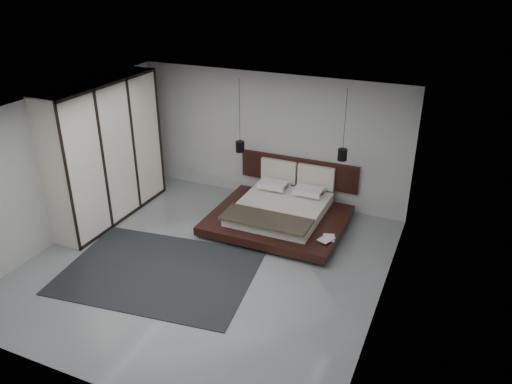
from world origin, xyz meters
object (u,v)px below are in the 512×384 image
at_px(pendant_right, 342,154).
at_px(wardrobe, 106,152).
at_px(lattice_screen, 142,132).
at_px(pendant_left, 240,146).
at_px(bed, 281,211).
at_px(rug, 159,272).

xyz_separation_m(pendant_right, wardrobe, (-4.44, -1.44, -0.12)).
relative_size(lattice_screen, pendant_left, 1.69).
relative_size(pendant_right, wardrobe, 0.48).
relative_size(bed, pendant_right, 1.90).
bearing_deg(lattice_screen, rug, -52.33).
relative_size(bed, wardrobe, 0.91).
bearing_deg(bed, wardrobe, -162.72).
bearing_deg(pendant_left, wardrobe, -147.69).
relative_size(bed, rug, 0.81).
relative_size(lattice_screen, rug, 0.80).
relative_size(wardrobe, rug, 0.89).
bearing_deg(rug, wardrobe, 145.54).
distance_m(lattice_screen, bed, 3.79).
bearing_deg(pendant_right, lattice_screen, 178.32).
xyz_separation_m(pendant_right, rug, (-2.38, -2.86, -1.52)).
bearing_deg(pendant_right, pendant_left, 180.00).
height_order(bed, wardrobe, wardrobe).
xyz_separation_m(pendant_left, wardrobe, (-2.28, -1.44, 0.04)).
distance_m(bed, pendant_right, 1.70).
relative_size(pendant_right, rug, 0.43).
relative_size(lattice_screen, wardrobe, 0.90).
xyz_separation_m(lattice_screen, bed, (3.61, -0.54, -1.02)).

